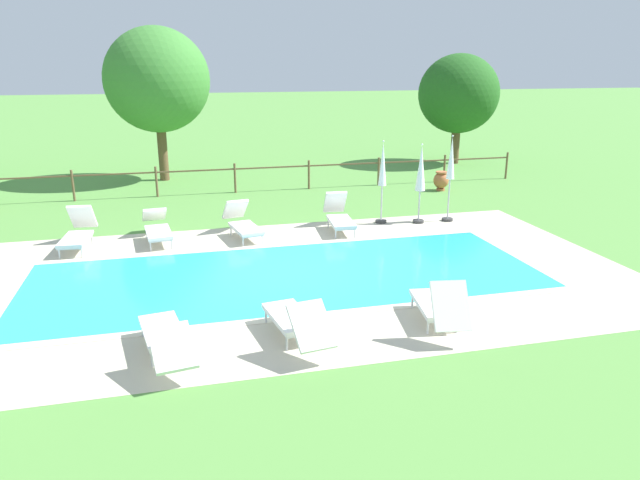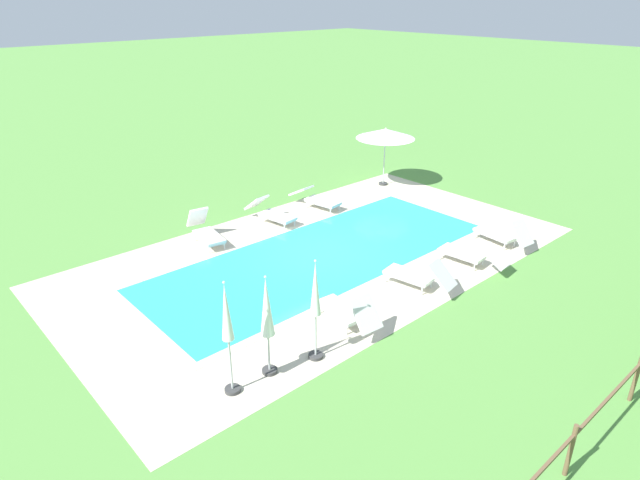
{
  "view_description": "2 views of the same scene",
  "coord_description": "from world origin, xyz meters",
  "px_view_note": "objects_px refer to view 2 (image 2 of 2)",
  "views": [
    {
      "loc": [
        -2.22,
        -11.75,
        4.46
      ],
      "look_at": [
        0.86,
        0.5,
        0.6
      ],
      "focal_mm": 32.8,
      "sensor_mm": 36.0,
      "label": 1
    },
    {
      "loc": [
        9.9,
        10.93,
        7.23
      ],
      "look_at": [
        0.98,
        1.01,
        1.15
      ],
      "focal_mm": 30.63,
      "sensor_mm": 36.0,
      "label": 2
    }
  ],
  "objects_px": {
    "sun_lounger_north_near_steps": "(418,275)",
    "sun_lounger_south_far": "(503,234)",
    "sun_lounger_north_end": "(316,198)",
    "sun_lounger_south_mid": "(206,231)",
    "sun_lounger_north_mid": "(271,212)",
    "patio_umbrella_closed_row_west": "(267,312)",
    "patio_umbrella_closed_row_mid_west": "(227,322)",
    "patio_umbrella_closed_row_mid_east": "(315,298)",
    "sun_lounger_north_far": "(347,311)",
    "sun_lounger_south_near_corner": "(471,254)",
    "patio_umbrella_open_foreground": "(385,134)"
  },
  "relations": [
    {
      "from": "sun_lounger_north_near_steps",
      "to": "sun_lounger_south_far",
      "type": "bearing_deg",
      "value": 179.48
    },
    {
      "from": "sun_lounger_north_near_steps",
      "to": "sun_lounger_north_end",
      "type": "height_order",
      "value": "sun_lounger_north_near_steps"
    },
    {
      "from": "sun_lounger_north_near_steps",
      "to": "sun_lounger_south_mid",
      "type": "bearing_deg",
      "value": -67.24
    },
    {
      "from": "sun_lounger_north_mid",
      "to": "patio_umbrella_closed_row_west",
      "type": "bearing_deg",
      "value": 52.38
    },
    {
      "from": "sun_lounger_north_mid",
      "to": "patio_umbrella_closed_row_mid_west",
      "type": "relative_size",
      "value": 0.82
    },
    {
      "from": "sun_lounger_north_near_steps",
      "to": "patio_umbrella_closed_row_mid_east",
      "type": "distance_m",
      "value": 4.22
    },
    {
      "from": "sun_lounger_north_far",
      "to": "sun_lounger_south_near_corner",
      "type": "bearing_deg",
      "value": 178.19
    },
    {
      "from": "sun_lounger_north_mid",
      "to": "patio_umbrella_open_foreground",
      "type": "xyz_separation_m",
      "value": [
        -5.87,
        -0.16,
        1.74
      ]
    },
    {
      "from": "patio_umbrella_closed_row_west",
      "to": "patio_umbrella_closed_row_mid_east",
      "type": "relative_size",
      "value": 0.96
    },
    {
      "from": "sun_lounger_north_far",
      "to": "sun_lounger_north_end",
      "type": "bearing_deg",
      "value": -126.27
    },
    {
      "from": "patio_umbrella_closed_row_mid_west",
      "to": "patio_umbrella_closed_row_west",
      "type": "bearing_deg",
      "value": 179.12
    },
    {
      "from": "sun_lounger_north_mid",
      "to": "patio_umbrella_closed_row_mid_east",
      "type": "relative_size",
      "value": 0.86
    },
    {
      "from": "sun_lounger_south_near_corner",
      "to": "patio_umbrella_closed_row_mid_west",
      "type": "xyz_separation_m",
      "value": [
        8.19,
        0.0,
        1.25
      ]
    },
    {
      "from": "sun_lounger_north_far",
      "to": "patio_umbrella_closed_row_west",
      "type": "relative_size",
      "value": 0.83
    },
    {
      "from": "sun_lounger_south_mid",
      "to": "patio_umbrella_open_foreground",
      "type": "bearing_deg",
      "value": -179.35
    },
    {
      "from": "sun_lounger_north_mid",
      "to": "patio_umbrella_closed_row_mid_west",
      "type": "distance_m",
      "value": 8.81
    },
    {
      "from": "sun_lounger_north_near_steps",
      "to": "sun_lounger_south_mid",
      "type": "distance_m",
      "value": 6.85
    },
    {
      "from": "sun_lounger_north_mid",
      "to": "sun_lounger_south_near_corner",
      "type": "distance_m",
      "value": 6.84
    },
    {
      "from": "sun_lounger_south_mid",
      "to": "sun_lounger_south_far",
      "type": "xyz_separation_m",
      "value": [
        -6.75,
        6.36,
        -0.0
      ]
    },
    {
      "from": "sun_lounger_north_end",
      "to": "patio_umbrella_closed_row_mid_west",
      "type": "bearing_deg",
      "value": 39.08
    },
    {
      "from": "sun_lounger_south_mid",
      "to": "patio_umbrella_open_foreground",
      "type": "height_order",
      "value": "patio_umbrella_open_foreground"
    },
    {
      "from": "patio_umbrella_closed_row_mid_west",
      "to": "patio_umbrella_closed_row_mid_east",
      "type": "relative_size",
      "value": 1.05
    },
    {
      "from": "sun_lounger_north_mid",
      "to": "sun_lounger_south_mid",
      "type": "height_order",
      "value": "sun_lounger_south_mid"
    },
    {
      "from": "sun_lounger_north_mid",
      "to": "sun_lounger_north_end",
      "type": "xyz_separation_m",
      "value": [
        -2.1,
        -0.04,
        -0.02
      ]
    },
    {
      "from": "sun_lounger_north_end",
      "to": "sun_lounger_north_far",
      "type": "bearing_deg",
      "value": 53.73
    },
    {
      "from": "sun_lounger_north_near_steps",
      "to": "sun_lounger_north_mid",
      "type": "height_order",
      "value": "sun_lounger_north_near_steps"
    },
    {
      "from": "sun_lounger_north_near_steps",
      "to": "sun_lounger_south_mid",
      "type": "relative_size",
      "value": 1.06
    },
    {
      "from": "sun_lounger_north_far",
      "to": "sun_lounger_south_near_corner",
      "type": "xyz_separation_m",
      "value": [
        -4.85,
        0.15,
        -0.03
      ]
    },
    {
      "from": "sun_lounger_north_end",
      "to": "patio_umbrella_closed_row_west",
      "type": "distance_m",
      "value": 9.66
    },
    {
      "from": "sun_lounger_north_end",
      "to": "patio_umbrella_closed_row_mid_east",
      "type": "xyz_separation_m",
      "value": [
        6.02,
        6.75,
        1.15
      ]
    },
    {
      "from": "sun_lounger_south_far",
      "to": "patio_umbrella_closed_row_west",
      "type": "distance_m",
      "value": 9.26
    },
    {
      "from": "patio_umbrella_open_foreground",
      "to": "patio_umbrella_closed_row_mid_west",
      "type": "height_order",
      "value": "patio_umbrella_closed_row_mid_west"
    },
    {
      "from": "patio_umbrella_closed_row_west",
      "to": "sun_lounger_south_mid",
      "type": "bearing_deg",
      "value": -110.52
    },
    {
      "from": "sun_lounger_north_far",
      "to": "patio_umbrella_open_foreground",
      "type": "height_order",
      "value": "patio_umbrella_open_foreground"
    },
    {
      "from": "patio_umbrella_closed_row_west",
      "to": "sun_lounger_north_mid",
      "type": "bearing_deg",
      "value": -127.62
    },
    {
      "from": "sun_lounger_north_far",
      "to": "patio_umbrella_open_foreground",
      "type": "xyz_separation_m",
      "value": [
        -8.42,
        -6.44,
        1.72
      ]
    },
    {
      "from": "sun_lounger_south_mid",
      "to": "patio_umbrella_closed_row_west",
      "type": "bearing_deg",
      "value": 69.48
    },
    {
      "from": "sun_lounger_north_mid",
      "to": "patio_umbrella_closed_row_west",
      "type": "height_order",
      "value": "patio_umbrella_closed_row_west"
    },
    {
      "from": "sun_lounger_north_end",
      "to": "sun_lounger_south_mid",
      "type": "relative_size",
      "value": 1.13
    },
    {
      "from": "sun_lounger_north_mid",
      "to": "patio_umbrella_closed_row_mid_east",
      "type": "bearing_deg",
      "value": 59.71
    },
    {
      "from": "sun_lounger_north_mid",
      "to": "patio_umbrella_closed_row_west",
      "type": "distance_m",
      "value": 8.22
    },
    {
      "from": "sun_lounger_north_near_steps",
      "to": "sun_lounger_south_near_corner",
      "type": "distance_m",
      "value": 2.2
    },
    {
      "from": "sun_lounger_north_near_steps",
      "to": "patio_umbrella_open_foreground",
      "type": "height_order",
      "value": "patio_umbrella_open_foreground"
    },
    {
      "from": "sun_lounger_north_mid",
      "to": "sun_lounger_south_far",
      "type": "height_order",
      "value": "sun_lounger_south_far"
    },
    {
      "from": "sun_lounger_north_far",
      "to": "patio_umbrella_open_foreground",
      "type": "relative_size",
      "value": 0.8
    },
    {
      "from": "sun_lounger_north_mid",
      "to": "sun_lounger_north_end",
      "type": "height_order",
      "value": "sun_lounger_north_mid"
    },
    {
      "from": "patio_umbrella_open_foreground",
      "to": "patio_umbrella_closed_row_mid_east",
      "type": "bearing_deg",
      "value": 35.06
    },
    {
      "from": "sun_lounger_north_mid",
      "to": "patio_umbrella_open_foreground",
      "type": "height_order",
      "value": "patio_umbrella_open_foreground"
    },
    {
      "from": "sun_lounger_north_mid",
      "to": "sun_lounger_north_end",
      "type": "relative_size",
      "value": 0.96
    },
    {
      "from": "patio_umbrella_open_foreground",
      "to": "patio_umbrella_closed_row_mid_east",
      "type": "relative_size",
      "value": 0.99
    }
  ]
}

